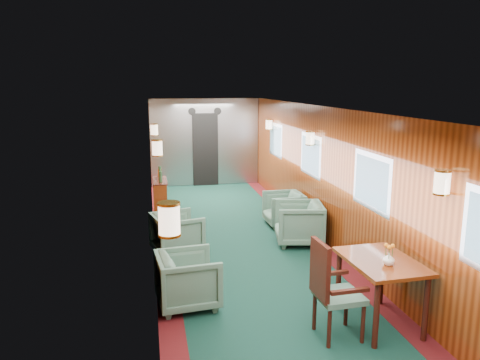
{
  "coord_description": "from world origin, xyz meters",
  "views": [
    {
      "loc": [
        -1.53,
        -6.88,
        2.79
      ],
      "look_at": [
        0.0,
        0.89,
        1.15
      ],
      "focal_mm": 35.0,
      "sensor_mm": 36.0,
      "label": 1
    }
  ],
  "objects_px": {
    "armchair_right_far": "(284,209)",
    "armchair_left_near": "(188,280)",
    "dining_table": "(381,270)",
    "credenza": "(160,198)",
    "side_chair": "(331,286)",
    "armchair_right_near": "(299,223)",
    "armchair_left_far": "(177,234)"
  },
  "relations": [
    {
      "from": "armchair_right_far",
      "to": "armchair_left_near",
      "type": "bearing_deg",
      "value": -36.2
    },
    {
      "from": "armchair_left_near",
      "to": "armchair_right_far",
      "type": "distance_m",
      "value": 3.8
    },
    {
      "from": "dining_table",
      "to": "credenza",
      "type": "relative_size",
      "value": 1.0
    },
    {
      "from": "dining_table",
      "to": "side_chair",
      "type": "relative_size",
      "value": 0.98
    },
    {
      "from": "dining_table",
      "to": "armchair_right_near",
      "type": "relative_size",
      "value": 1.35
    },
    {
      "from": "dining_table",
      "to": "armchair_left_near",
      "type": "xyz_separation_m",
      "value": [
        -2.16,
        0.9,
        -0.32
      ]
    },
    {
      "from": "dining_table",
      "to": "side_chair",
      "type": "distance_m",
      "value": 0.7
    },
    {
      "from": "armchair_left_near",
      "to": "credenza",
      "type": "bearing_deg",
      "value": -2.75
    },
    {
      "from": "armchair_right_near",
      "to": "armchair_left_near",
      "type": "bearing_deg",
      "value": -35.99
    },
    {
      "from": "armchair_left_near",
      "to": "armchair_right_near",
      "type": "relative_size",
      "value": 0.94
    },
    {
      "from": "armchair_right_near",
      "to": "armchair_right_far",
      "type": "bearing_deg",
      "value": -171.81
    },
    {
      "from": "dining_table",
      "to": "credenza",
      "type": "distance_m",
      "value": 5.55
    },
    {
      "from": "side_chair",
      "to": "armchair_right_near",
      "type": "xyz_separation_m",
      "value": [
        0.65,
        3.08,
        -0.24
      ]
    },
    {
      "from": "credenza",
      "to": "armchair_left_near",
      "type": "relative_size",
      "value": 1.43
    },
    {
      "from": "armchair_left_far",
      "to": "armchair_right_far",
      "type": "height_order",
      "value": "armchair_left_far"
    },
    {
      "from": "dining_table",
      "to": "armchair_left_far",
      "type": "relative_size",
      "value": 1.44
    },
    {
      "from": "side_chair",
      "to": "armchair_right_near",
      "type": "relative_size",
      "value": 1.38
    },
    {
      "from": "armchair_left_near",
      "to": "armchair_right_near",
      "type": "distance_m",
      "value": 2.92
    },
    {
      "from": "credenza",
      "to": "armchair_right_far",
      "type": "relative_size",
      "value": 1.5
    },
    {
      "from": "side_chair",
      "to": "armchair_left_far",
      "type": "height_order",
      "value": "side_chair"
    },
    {
      "from": "credenza",
      "to": "armchair_left_far",
      "type": "distance_m",
      "value": 2.22
    },
    {
      "from": "side_chair",
      "to": "armchair_right_near",
      "type": "distance_m",
      "value": 3.15
    },
    {
      "from": "armchair_left_near",
      "to": "armchair_right_far",
      "type": "relative_size",
      "value": 1.05
    },
    {
      "from": "dining_table",
      "to": "side_chair",
      "type": "bearing_deg",
      "value": -168.54
    },
    {
      "from": "side_chair",
      "to": "armchair_left_far",
      "type": "distance_m",
      "value": 3.33
    },
    {
      "from": "dining_table",
      "to": "armchair_right_far",
      "type": "height_order",
      "value": "dining_table"
    },
    {
      "from": "side_chair",
      "to": "credenza",
      "type": "bearing_deg",
      "value": 105.25
    },
    {
      "from": "dining_table",
      "to": "armchair_left_far",
      "type": "bearing_deg",
      "value": 125.29
    },
    {
      "from": "dining_table",
      "to": "credenza",
      "type": "bearing_deg",
      "value": 112.99
    },
    {
      "from": "credenza",
      "to": "dining_table",
      "type": "bearing_deg",
      "value": -64.45
    },
    {
      "from": "side_chair",
      "to": "armchair_right_far",
      "type": "relative_size",
      "value": 1.54
    },
    {
      "from": "armchair_left_far",
      "to": "armchair_right_near",
      "type": "distance_m",
      "value": 2.15
    }
  ]
}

